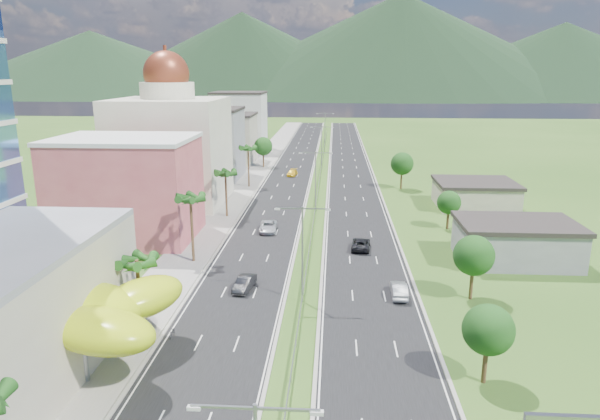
# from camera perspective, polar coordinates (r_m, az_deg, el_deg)

# --- Properties ---
(ground) EXTENTS (500.00, 500.00, 0.00)m
(ground) POSITION_cam_1_polar(r_m,az_deg,el_deg) (51.90, -0.43, -14.30)
(ground) COLOR #2D5119
(ground) RESTS_ON ground
(road_left) EXTENTS (11.00, 260.00, 0.04)m
(road_left) POSITION_cam_1_polar(r_m,az_deg,el_deg) (138.01, -0.87, 4.20)
(road_left) COLOR black
(road_left) RESTS_ON ground
(road_right) EXTENTS (11.00, 260.00, 0.04)m
(road_right) POSITION_cam_1_polar(r_m,az_deg,el_deg) (137.66, 5.38, 4.11)
(road_right) COLOR black
(road_right) RESTS_ON ground
(sidewalk_left) EXTENTS (7.00, 260.00, 0.12)m
(sidewalk_left) POSITION_cam_1_polar(r_m,az_deg,el_deg) (139.07, -4.79, 4.25)
(sidewalk_left) COLOR gray
(sidewalk_left) RESTS_ON ground
(median_guardrail) EXTENTS (0.10, 216.06, 0.76)m
(median_guardrail) POSITION_cam_1_polar(r_m,az_deg,el_deg) (119.85, 2.03, 2.87)
(median_guardrail) COLOR gray
(median_guardrail) RESTS_ON ground
(streetlight_median_b) EXTENTS (6.04, 0.25, 11.00)m
(streetlight_median_b) POSITION_cam_1_polar(r_m,az_deg,el_deg) (58.35, 0.26, -3.70)
(streetlight_median_b) COLOR gray
(streetlight_median_b) RESTS_ON ground
(streetlight_median_c) EXTENTS (6.04, 0.25, 11.00)m
(streetlight_median_c) POSITION_cam_1_polar(r_m,az_deg,el_deg) (97.09, 1.67, 3.76)
(streetlight_median_c) COLOR gray
(streetlight_median_c) RESTS_ON ground
(streetlight_median_d) EXTENTS (6.04, 0.25, 11.00)m
(streetlight_median_d) POSITION_cam_1_polar(r_m,az_deg,el_deg) (141.52, 2.33, 7.21)
(streetlight_median_d) COLOR gray
(streetlight_median_d) RESTS_ON ground
(streetlight_median_e) EXTENTS (6.04, 0.25, 11.00)m
(streetlight_median_e) POSITION_cam_1_polar(r_m,az_deg,el_deg) (186.22, 2.68, 9.01)
(streetlight_median_e) COLOR gray
(streetlight_median_e) RESTS_ON ground
(lime_canopy) EXTENTS (18.00, 15.00, 7.40)m
(lime_canopy) POSITION_cam_1_polar(r_m,az_deg,el_deg) (51.50, -23.93, -9.71)
(lime_canopy) COLOR #B5CF14
(lime_canopy) RESTS_ON ground
(pink_shophouse) EXTENTS (20.00, 15.00, 15.00)m
(pink_shophouse) POSITION_cam_1_polar(r_m,az_deg,el_deg) (85.22, -17.97, 2.01)
(pink_shophouse) COLOR #B54A52
(pink_shophouse) RESTS_ON ground
(domed_building) EXTENTS (20.00, 20.00, 28.70)m
(domed_building) POSITION_cam_1_polar(r_m,az_deg,el_deg) (105.94, -13.63, 6.80)
(domed_building) COLOR beige
(domed_building) RESTS_ON ground
(midrise_grey) EXTENTS (16.00, 15.00, 16.00)m
(midrise_grey) POSITION_cam_1_polar(r_m,az_deg,el_deg) (130.02, -9.90, 6.90)
(midrise_grey) COLOR gray
(midrise_grey) RESTS_ON ground
(midrise_beige) EXTENTS (16.00, 15.00, 13.00)m
(midrise_beige) POSITION_cam_1_polar(r_m,az_deg,el_deg) (151.51, -7.95, 7.48)
(midrise_beige) COLOR #A69B89
(midrise_beige) RESTS_ON ground
(midrise_white) EXTENTS (16.00, 15.00, 18.00)m
(midrise_white) POSITION_cam_1_polar(r_m,az_deg,el_deg) (173.70, -6.47, 9.27)
(midrise_white) COLOR silver
(midrise_white) RESTS_ON ground
(shed_near) EXTENTS (15.00, 10.00, 5.00)m
(shed_near) POSITION_cam_1_polar(r_m,az_deg,el_deg) (77.86, 22.04, -3.33)
(shed_near) COLOR gray
(shed_near) RESTS_ON ground
(shed_far) EXTENTS (14.00, 12.00, 4.40)m
(shed_far) POSITION_cam_1_polar(r_m,az_deg,el_deg) (106.28, 18.14, 1.48)
(shed_far) COLOR #A69B89
(shed_far) RESTS_ON ground
(palm_tree_b) EXTENTS (3.60, 3.60, 8.10)m
(palm_tree_b) POSITION_cam_1_polar(r_m,az_deg,el_deg) (53.99, -17.01, -5.56)
(palm_tree_b) COLOR #47301C
(palm_tree_b) RESTS_ON ground
(palm_tree_c) EXTENTS (3.60, 3.60, 9.60)m
(palm_tree_c) POSITION_cam_1_polar(r_m,az_deg,el_deg) (71.81, -11.60, 0.97)
(palm_tree_c) COLOR #47301C
(palm_tree_c) RESTS_ON ground
(palm_tree_d) EXTENTS (3.60, 3.60, 8.60)m
(palm_tree_d) POSITION_cam_1_polar(r_m,az_deg,el_deg) (93.88, -7.95, 3.74)
(palm_tree_d) COLOR #47301C
(palm_tree_d) RESTS_ON ground
(palm_tree_e) EXTENTS (3.60, 3.60, 9.40)m
(palm_tree_e) POSITION_cam_1_polar(r_m,az_deg,el_deg) (118.00, -5.56, 6.42)
(palm_tree_e) COLOR #47301C
(palm_tree_e) RESTS_ON ground
(leafy_tree_lfar) EXTENTS (4.90, 4.90, 8.05)m
(leafy_tree_lfar) POSITION_cam_1_polar(r_m,az_deg,el_deg) (142.87, -3.94, 6.79)
(leafy_tree_lfar) COLOR #47301C
(leafy_tree_lfar) RESTS_ON ground
(leafy_tree_ra) EXTENTS (4.20, 4.20, 6.90)m
(leafy_tree_ra) POSITION_cam_1_polar(r_m,az_deg,el_deg) (46.90, 19.44, -11.97)
(leafy_tree_ra) COLOR #47301C
(leafy_tree_ra) RESTS_ON ground
(leafy_tree_rb) EXTENTS (4.55, 4.55, 7.47)m
(leafy_tree_rb) POSITION_cam_1_polar(r_m,az_deg,el_deg) (62.66, 18.05, -4.65)
(leafy_tree_rb) COLOR #47301C
(leafy_tree_rb) RESTS_ON ground
(leafy_tree_rc) EXTENTS (3.85, 3.85, 6.33)m
(leafy_tree_rc) POSITION_cam_1_polar(r_m,az_deg,el_deg) (89.74, 15.61, 0.75)
(leafy_tree_rc) COLOR #47301C
(leafy_tree_rc) RESTS_ON ground
(leafy_tree_rd) EXTENTS (4.90, 4.90, 8.05)m
(leafy_tree_rd) POSITION_cam_1_polar(r_m,az_deg,el_deg) (117.85, 10.83, 4.87)
(leafy_tree_rd) COLOR #47301C
(leafy_tree_rd) RESTS_ON ground
(mountain_ridge) EXTENTS (860.00, 140.00, 90.00)m
(mountain_ridge) POSITION_cam_1_polar(r_m,az_deg,el_deg) (499.15, 10.41, 11.57)
(mountain_ridge) COLOR black
(mountain_ridge) RESTS_ON ground
(car_dark_left) EXTENTS (2.42, 5.00, 1.58)m
(car_dark_left) POSITION_cam_1_polar(r_m,az_deg,el_deg) (63.87, -5.94, -7.78)
(car_dark_left) COLOR black
(car_dark_left) RESTS_ON road_left
(car_silver_mid_left) EXTENTS (2.92, 5.85, 1.59)m
(car_silver_mid_left) POSITION_cam_1_polar(r_m,az_deg,el_deg) (85.94, -3.41, -1.77)
(car_silver_mid_left) COLOR #B3B6BB
(car_silver_mid_left) RESTS_ON road_left
(car_yellow_far_left) EXTENTS (2.57, 5.17, 1.44)m
(car_yellow_far_left) POSITION_cam_1_polar(r_m,az_deg,el_deg) (131.38, -0.84, 3.99)
(car_yellow_far_left) COLOR gold
(car_yellow_far_left) RESTS_ON road_left
(car_silver_right) EXTENTS (1.81, 4.91, 1.60)m
(car_silver_right) POSITION_cam_1_polar(r_m,az_deg,el_deg) (62.77, 10.52, -8.36)
(car_silver_right) COLOR #999CA0
(car_silver_right) RESTS_ON road_right
(car_dark_far_right) EXTENTS (3.05, 5.75, 1.54)m
(car_dark_far_right) POSITION_cam_1_polar(r_m,az_deg,el_deg) (77.94, 6.51, -3.61)
(car_dark_far_right) COLOR black
(car_dark_far_right) RESTS_ON road_right
(motorcycle) EXTENTS (0.61, 1.71, 1.07)m
(motorcycle) POSITION_cam_1_polar(r_m,az_deg,el_deg) (54.66, -13.48, -12.47)
(motorcycle) COLOR black
(motorcycle) RESTS_ON road_left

